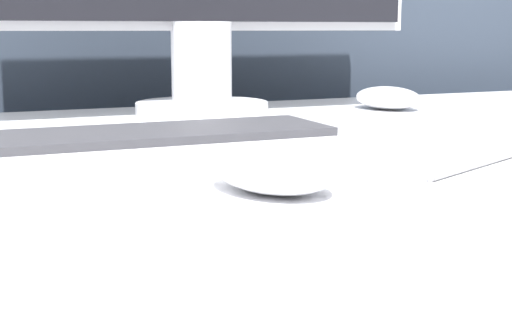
% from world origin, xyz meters
% --- Properties ---
extents(partition_panel, '(5.00, 0.03, 1.19)m').
position_xyz_m(partition_panel, '(0.00, 0.54, 0.59)').
color(partition_panel, '#333D4C').
rests_on(partition_panel, ground_plane).
extents(computer_mouse_near, '(0.10, 0.12, 0.03)m').
position_xyz_m(computer_mouse_near, '(0.06, -0.20, 0.78)').
color(computer_mouse_near, white).
rests_on(computer_mouse_near, desk).
extents(keyboard, '(0.36, 0.13, 0.02)m').
position_xyz_m(keyboard, '(0.02, -0.02, 0.77)').
color(keyboard, silver).
rests_on(keyboard, desk).
extents(computer_mouse_far, '(0.10, 0.12, 0.03)m').
position_xyz_m(computer_mouse_far, '(0.45, 0.23, 0.78)').
color(computer_mouse_far, white).
rests_on(computer_mouse_far, desk).
extents(pen, '(0.14, 0.07, 0.01)m').
position_xyz_m(pen, '(0.26, -0.19, 0.77)').
color(pen, '#99999E').
rests_on(pen, desk).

